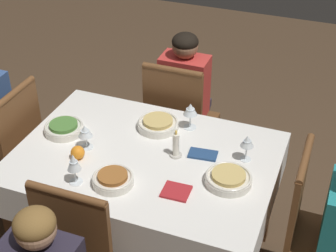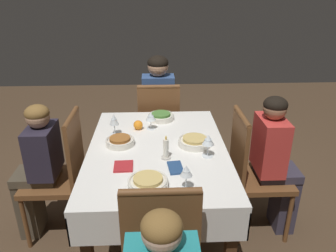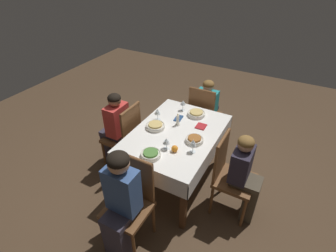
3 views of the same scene
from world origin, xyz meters
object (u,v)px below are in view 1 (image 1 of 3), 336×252
dining_table (146,170)px  bowl_south (113,179)px  wine_glass_west (85,132)px  bowl_east (228,178)px  chair_east (316,232)px  wine_glass_south (74,163)px  napkin_spare_side (203,154)px  chair_west (9,152)px  candle_centerpiece (176,146)px  chair_north (178,120)px  bowl_north (158,124)px  orange_fruit (78,153)px  person_child_red (187,99)px  napkin_red_folded (176,191)px  wine_glass_north (190,110)px  wine_glass_east (247,142)px  bowl_west (64,128)px

dining_table → bowl_south: (-0.06, -0.26, 0.12)m
wine_glass_west → bowl_east: (0.76, -0.01, -0.07)m
chair_east → wine_glass_south: 1.21m
dining_table → napkin_spare_side: bearing=21.1°
chair_west → napkin_spare_side: chair_west is taller
wine_glass_west → candle_centerpiece: candle_centerpiece is taller
chair_north → bowl_north: chair_north is taller
dining_table → bowl_east: bowl_east is taller
bowl_north → bowl_south: (-0.03, -0.51, 0.00)m
chair_west → bowl_south: bearing=71.5°
bowl_south → orange_fruit: 0.28m
chair_east → bowl_south: size_ratio=4.89×
chair_north → bowl_south: 0.99m
napkin_spare_side → orange_fruit: bearing=-157.0°
person_child_red → napkin_spare_side: (0.34, -0.76, 0.17)m
wine_glass_west → napkin_red_folded: size_ratio=1.05×
bowl_east → person_child_red: bearing=119.6°
chair_north → wine_glass_north: (0.20, -0.37, 0.34)m
chair_west → wine_glass_east: bearing=95.2°
napkin_red_folded → chair_east: bearing=18.4°
chair_east → wine_glass_north: (-0.76, 0.32, 0.34)m
bowl_east → bowl_north: bearing=147.1°
dining_table → napkin_red_folded: napkin_red_folded is taller
orange_fruit → bowl_north: bearing=55.2°
wine_glass_west → napkin_red_folded: 0.59m
napkin_red_folded → bowl_north: bearing=120.7°
candle_centerpiece → wine_glass_west: bearing=-167.9°
chair_west → candle_centerpiece: 1.08m
chair_north → person_child_red: 0.18m
napkin_spare_side → chair_north: bearing=120.2°
bowl_north → chair_north: bearing=94.9°
person_child_red → bowl_south: person_child_red is taller
napkin_spare_side → wine_glass_east: bearing=11.6°
wine_glass_north → napkin_red_folded: 0.55m
person_child_red → dining_table: bearing=94.6°
bowl_west → chair_east: bearing=-1.3°
dining_table → bowl_east: size_ratio=5.88×
chair_east → candle_centerpiece: 0.80m
chair_east → bowl_west: size_ratio=4.60×
wine_glass_north → bowl_south: wine_glass_north is taller
bowl_north → wine_glass_east: wine_glass_east is taller
chair_north → bowl_west: bearing=57.3°
chair_west → wine_glass_north: 1.12m
wine_glass_west → bowl_south: wine_glass_west is taller
napkin_spare_side → bowl_north: bearing=153.8°
person_child_red → napkin_spare_side: size_ratio=7.12×
chair_north → orange_fruit: size_ratio=13.63×
chair_east → napkin_red_folded: chair_east is taller
wine_glass_north → candle_centerpiece: 0.27m
person_child_red → bowl_south: 1.13m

